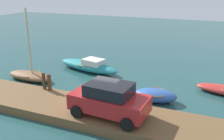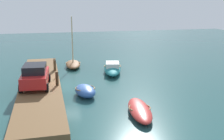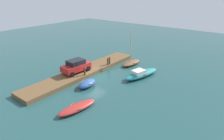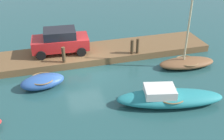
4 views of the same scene
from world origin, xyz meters
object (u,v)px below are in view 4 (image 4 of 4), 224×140
rowboat_brown (187,62)px  mooring_post_mid_east (64,55)px  dinghy_blue (43,81)px  motorboat_teal (169,97)px  mooring_post_mid_west (132,47)px  parked_car (60,41)px  mooring_post_west (138,46)px

rowboat_brown → mooring_post_mid_east: size_ratio=4.91×
dinghy_blue → motorboat_teal: motorboat_teal is taller
motorboat_teal → mooring_post_mid_west: mooring_post_mid_west is taller
mooring_post_mid_west → mooring_post_mid_east: 4.78m
motorboat_teal → rowboat_brown: rowboat_brown is taller
dinghy_blue → mooring_post_mid_west: 6.64m
dinghy_blue → parked_car: 3.98m
motorboat_teal → dinghy_blue: bearing=-16.5°
dinghy_blue → rowboat_brown: rowboat_brown is taller
rowboat_brown → parked_car: 8.86m
mooring_post_west → mooring_post_mid_west: mooring_post_west is taller
motorboat_teal → parked_car: (4.95, -7.16, 0.93)m
rowboat_brown → mooring_post_mid_west: bearing=-27.3°
mooring_post_mid_west → mooring_post_mid_east: (4.78, 0.00, 0.02)m
dinghy_blue → mooring_post_mid_west: (-6.32, -1.94, 0.61)m
rowboat_brown → mooring_post_west: 3.54m
mooring_post_mid_east → parked_car: bearing=-89.9°
rowboat_brown → mooring_post_mid_west: rowboat_brown is taller
mooring_post_mid_west → parked_car: bearing=-18.4°
motorboat_teal → mooring_post_mid_east: mooring_post_mid_east is taller
rowboat_brown → mooring_post_mid_east: rowboat_brown is taller
mooring_post_mid_east → parked_car: parked_car is taller
mooring_post_mid_west → dinghy_blue: bearing=17.1°
rowboat_brown → mooring_post_mid_west: (3.26, -2.00, 0.66)m
motorboat_teal → mooring_post_west: bearing=-79.8°
mooring_post_west → mooring_post_mid_east: size_ratio=1.00×
mooring_post_west → parked_car: parked_car is taller
dinghy_blue → mooring_post_mid_east: 2.56m
mooring_post_mid_west → parked_car: size_ratio=0.26×
mooring_post_west → motorboat_teal: bearing=87.5°
mooring_post_west → mooring_post_mid_west: bearing=0.0°
dinghy_blue → motorboat_teal: 7.43m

